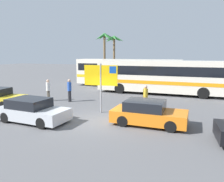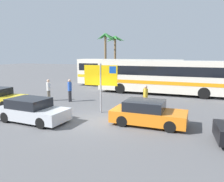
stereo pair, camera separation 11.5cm
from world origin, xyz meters
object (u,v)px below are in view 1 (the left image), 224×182
Objects in this scene: bus_rear_coach at (128,71)px; ferry_sign at (101,77)px; car_silver at (32,111)px; pedestrian_near_sign at (69,88)px; car_orange at (148,113)px; pedestrian_by_bus at (48,88)px; pedestrian_crossing_lot at (145,96)px; bus_front_coach at (161,75)px.

ferry_sign reaches higher than bus_rear_coach.
pedestrian_near_sign reaches higher than car_silver.
pedestrian_near_sign is at bearing 153.43° from car_orange.
pedestrian_by_bus is 0.99× the size of pedestrian_crossing_lot.
bus_front_coach is at bearing 94.89° from car_orange.
ferry_sign is (1.73, -11.77, 0.54)m from bus_rear_coach.
pedestrian_by_bus is at bearing 160.36° from car_orange.
pedestrian_by_bus is 8.11m from pedestrian_crossing_lot.
bus_front_coach is 5.58m from bus_rear_coach.
bus_front_coach reaches higher than pedestrian_crossing_lot.
car_silver is (-2.94, -3.16, -1.69)m from ferry_sign.
bus_rear_coach is at bearing 93.03° from pedestrian_near_sign.
car_orange is 2.83m from pedestrian_crossing_lot.
bus_front_coach is at bearing 66.32° from ferry_sign.
pedestrian_by_bus is at bearing -84.99° from pedestrian_crossing_lot.
car_silver is 2.37× the size of pedestrian_crossing_lot.
ferry_sign is 1.77× the size of pedestrian_near_sign.
bus_rear_coach is 11.91m from ferry_sign.
bus_rear_coach reaches higher than pedestrian_crossing_lot.
pedestrian_near_sign is at bearing 101.62° from car_silver.
bus_front_coach is 8.68m from ferry_sign.
ferry_sign is at bearing 163.13° from pedestrian_by_bus.
pedestrian_near_sign reaches higher than pedestrian_crossing_lot.
pedestrian_crossing_lot is at bearing -67.56° from bus_rear_coach.
pedestrian_by_bus is (-5.49, 1.84, -1.28)m from ferry_sign.
car_orange is 7.96m from pedestrian_near_sign.
ferry_sign is at bearing -107.50° from bus_front_coach.
pedestrian_by_bus is (-8.82, 3.26, 0.41)m from car_orange.
ferry_sign is 1.81× the size of pedestrian_by_bus.
bus_front_coach reaches higher than car_orange.
car_silver is 5.45m from pedestrian_near_sign.
bus_front_coach is 8.80m from pedestrian_near_sign.
bus_rear_coach is 11.37m from pedestrian_crossing_lot.
car_silver is 2.38× the size of pedestrian_by_bus.
bus_rear_coach is 6.88× the size of pedestrian_by_bus.
ferry_sign is at bearing -15.70° from pedestrian_near_sign.
bus_front_coach reaches higher than car_silver.
pedestrian_near_sign is 6.41m from pedestrian_crossing_lot.
bus_rear_coach reaches higher than car_orange.
car_silver is at bearing -163.83° from car_orange.
pedestrian_near_sign is at bearing 143.23° from ferry_sign.
ferry_sign reaches higher than car_silver.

